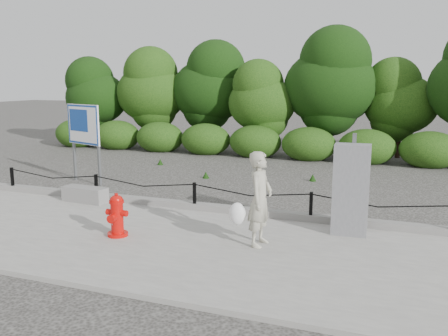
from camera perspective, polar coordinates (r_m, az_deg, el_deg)
name	(u,v)px	position (r m, az deg, el deg)	size (l,w,h in m)	color
ground	(195,213)	(10.29, -3.54, -5.46)	(90.00, 90.00, 0.00)	#2D2B28
sidewalk	(149,240)	(8.58, -9.05, -8.61)	(14.00, 4.00, 0.08)	gray
curb	(196,206)	(10.30, -3.44, -4.58)	(14.00, 0.22, 0.14)	slate
chain_barrier	(194,193)	(10.17, -3.57, -2.99)	(10.06, 0.06, 0.60)	black
treeline	(312,88)	(18.26, 10.54, 9.46)	(20.24, 3.69, 4.69)	black
fire_hydrant	(117,216)	(8.70, -12.78, -5.62)	(0.41, 0.42, 0.78)	red
pedestrian	(259,200)	(7.94, 4.20, -3.85)	(0.71, 0.61, 1.60)	#A9A691
concrete_block	(85,194)	(11.33, -16.37, -3.06)	(1.07, 0.37, 0.34)	slate
utility_cabinet	(351,190)	(8.78, 15.01, -2.52)	(0.64, 0.45, 1.81)	gray
advertising_sign	(84,128)	(13.54, -16.54, 4.63)	(1.31, 0.50, 2.18)	slate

